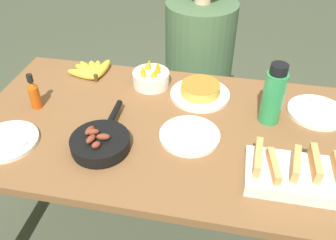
{
  "coord_description": "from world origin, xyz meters",
  "views": [
    {
      "loc": [
        0.21,
        -1.07,
        1.62
      ],
      "look_at": [
        0.0,
        0.0,
        0.75
      ],
      "focal_mm": 38.0,
      "sensor_mm": 36.0,
      "label": 1
    }
  ],
  "objects_px": {
    "water_bottle": "(273,95)",
    "fruit_bowl_mango": "(151,77)",
    "skillet": "(101,142)",
    "person_figure": "(198,82)",
    "empty_plate_far_right": "(7,141)",
    "empty_plate_near_front": "(317,112)",
    "empty_plate_far_left": "(190,135)",
    "hot_sauce_bottle": "(34,93)",
    "melon_tray": "(293,174)",
    "frittata_plate_center": "(200,91)",
    "banana_bunch": "(92,71)"
  },
  "relations": [
    {
      "from": "water_bottle",
      "to": "fruit_bowl_mango",
      "type": "bearing_deg",
      "value": 163.04
    },
    {
      "from": "skillet",
      "to": "hot_sauce_bottle",
      "type": "relative_size",
      "value": 2.21
    },
    {
      "from": "frittata_plate_center",
      "to": "hot_sauce_bottle",
      "type": "relative_size",
      "value": 1.66
    },
    {
      "from": "empty_plate_far_right",
      "to": "skillet",
      "type": "bearing_deg",
      "value": 6.79
    },
    {
      "from": "person_figure",
      "to": "empty_plate_far_right",
      "type": "bearing_deg",
      "value": -123.1
    },
    {
      "from": "skillet",
      "to": "frittata_plate_center",
      "type": "height_order",
      "value": "skillet"
    },
    {
      "from": "banana_bunch",
      "to": "fruit_bowl_mango",
      "type": "relative_size",
      "value": 1.14
    },
    {
      "from": "empty_plate_far_left",
      "to": "fruit_bowl_mango",
      "type": "relative_size",
      "value": 1.39
    },
    {
      "from": "empty_plate_near_front",
      "to": "empty_plate_far_left",
      "type": "xyz_separation_m",
      "value": [
        -0.5,
        -0.25,
        0.0
      ]
    },
    {
      "from": "empty_plate_far_right",
      "to": "banana_bunch",
      "type": "bearing_deg",
      "value": 75.8
    },
    {
      "from": "empty_plate_far_right",
      "to": "water_bottle",
      "type": "relative_size",
      "value": 0.91
    },
    {
      "from": "banana_bunch",
      "to": "hot_sauce_bottle",
      "type": "distance_m",
      "value": 0.33
    },
    {
      "from": "empty_plate_far_right",
      "to": "empty_plate_near_front",
      "type": "bearing_deg",
      "value": 19.72
    },
    {
      "from": "frittata_plate_center",
      "to": "fruit_bowl_mango",
      "type": "relative_size",
      "value": 1.57
    },
    {
      "from": "empty_plate_far_left",
      "to": "skillet",
      "type": "bearing_deg",
      "value": -158.28
    },
    {
      "from": "empty_plate_near_front",
      "to": "hot_sauce_bottle",
      "type": "xyz_separation_m",
      "value": [
        -1.16,
        -0.18,
        0.06
      ]
    },
    {
      "from": "skillet",
      "to": "frittata_plate_center",
      "type": "distance_m",
      "value": 0.51
    },
    {
      "from": "fruit_bowl_mango",
      "to": "hot_sauce_bottle",
      "type": "xyz_separation_m",
      "value": [
        -0.44,
        -0.26,
        0.03
      ]
    },
    {
      "from": "person_figure",
      "to": "skillet",
      "type": "bearing_deg",
      "value": -105.81
    },
    {
      "from": "skillet",
      "to": "empty_plate_near_front",
      "type": "xyz_separation_m",
      "value": [
        0.81,
        0.37,
        -0.02
      ]
    },
    {
      "from": "melon_tray",
      "to": "frittata_plate_center",
      "type": "relative_size",
      "value": 1.19
    },
    {
      "from": "empty_plate_far_left",
      "to": "fruit_bowl_mango",
      "type": "bearing_deg",
      "value": 124.79
    },
    {
      "from": "skillet",
      "to": "person_figure",
      "type": "bearing_deg",
      "value": -16.39
    },
    {
      "from": "banana_bunch",
      "to": "hot_sauce_bottle",
      "type": "height_order",
      "value": "hot_sauce_bottle"
    },
    {
      "from": "empty_plate_far_left",
      "to": "water_bottle",
      "type": "relative_size",
      "value": 0.91
    },
    {
      "from": "banana_bunch",
      "to": "skillet",
      "type": "bearing_deg",
      "value": -65.65
    },
    {
      "from": "person_figure",
      "to": "melon_tray",
      "type": "bearing_deg",
      "value": -65.1
    },
    {
      "from": "frittata_plate_center",
      "to": "person_figure",
      "type": "relative_size",
      "value": 0.22
    },
    {
      "from": "empty_plate_far_right",
      "to": "fruit_bowl_mango",
      "type": "height_order",
      "value": "fruit_bowl_mango"
    },
    {
      "from": "fruit_bowl_mango",
      "to": "person_figure",
      "type": "height_order",
      "value": "person_figure"
    },
    {
      "from": "empty_plate_near_front",
      "to": "empty_plate_far_left",
      "type": "relative_size",
      "value": 1.02
    },
    {
      "from": "skillet",
      "to": "hot_sauce_bottle",
      "type": "distance_m",
      "value": 0.4
    },
    {
      "from": "water_bottle",
      "to": "hot_sauce_bottle",
      "type": "relative_size",
      "value": 1.61
    },
    {
      "from": "skillet",
      "to": "water_bottle",
      "type": "bearing_deg",
      "value": -64.86
    },
    {
      "from": "empty_plate_far_left",
      "to": "water_bottle",
      "type": "xyz_separation_m",
      "value": [
        0.3,
        0.17,
        0.11
      ]
    },
    {
      "from": "banana_bunch",
      "to": "empty_plate_far_left",
      "type": "height_order",
      "value": "banana_bunch"
    },
    {
      "from": "banana_bunch",
      "to": "frittata_plate_center",
      "type": "height_order",
      "value": "frittata_plate_center"
    },
    {
      "from": "person_figure",
      "to": "hot_sauce_bottle",
      "type": "bearing_deg",
      "value": -130.93
    },
    {
      "from": "skillet",
      "to": "frittata_plate_center",
      "type": "xyz_separation_m",
      "value": [
        0.31,
        0.41,
        -0.0
      ]
    },
    {
      "from": "skillet",
      "to": "hot_sauce_bottle",
      "type": "xyz_separation_m",
      "value": [
        -0.35,
        0.19,
        0.04
      ]
    },
    {
      "from": "fruit_bowl_mango",
      "to": "water_bottle",
      "type": "height_order",
      "value": "water_bottle"
    },
    {
      "from": "water_bottle",
      "to": "empty_plate_far_right",
      "type": "bearing_deg",
      "value": -160.82
    },
    {
      "from": "frittata_plate_center",
      "to": "person_figure",
      "type": "distance_m",
      "value": 0.55
    },
    {
      "from": "empty_plate_far_right",
      "to": "water_bottle",
      "type": "xyz_separation_m",
      "value": [
        0.96,
        0.34,
        0.11
      ]
    },
    {
      "from": "melon_tray",
      "to": "skillet",
      "type": "height_order",
      "value": "melon_tray"
    },
    {
      "from": "banana_bunch",
      "to": "frittata_plate_center",
      "type": "xyz_separation_m",
      "value": [
        0.54,
        -0.08,
        0.01
      ]
    },
    {
      "from": "empty_plate_near_front",
      "to": "person_figure",
      "type": "xyz_separation_m",
      "value": [
        -0.55,
        0.52,
        -0.24
      ]
    },
    {
      "from": "empty_plate_far_left",
      "to": "frittata_plate_center",
      "type": "bearing_deg",
      "value": 89.22
    },
    {
      "from": "empty_plate_far_left",
      "to": "fruit_bowl_mango",
      "type": "distance_m",
      "value": 0.4
    },
    {
      "from": "melon_tray",
      "to": "water_bottle",
      "type": "xyz_separation_m",
      "value": [
        -0.07,
        0.32,
        0.09
      ]
    }
  ]
}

